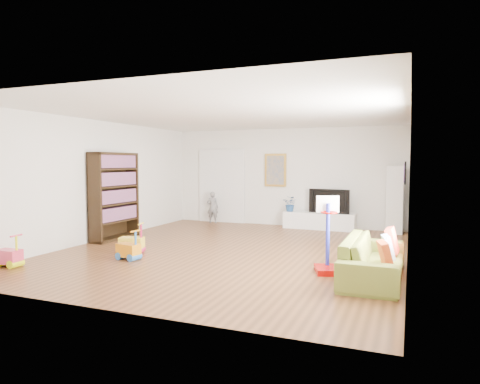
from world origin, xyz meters
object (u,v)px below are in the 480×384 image
at_px(sofa, 373,258).
at_px(basketball_hoop, 329,235).
at_px(media_console, 319,221).
at_px(bookshelf, 114,196).

relative_size(sofa, basketball_hoop, 1.72).
distance_m(media_console, sofa, 4.85).
bearing_deg(basketball_hoop, bookshelf, 147.69).
distance_m(media_console, basketball_hoop, 4.60).
bearing_deg(bookshelf, basketball_hoop, -12.67).
height_order(bookshelf, sofa, bookshelf).
relative_size(media_console, bookshelf, 0.95).
bearing_deg(media_console, basketball_hoop, -75.12).
bearing_deg(sofa, bookshelf, 77.80).
xyz_separation_m(bookshelf, basketball_hoop, (5.11, -1.22, -0.38)).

